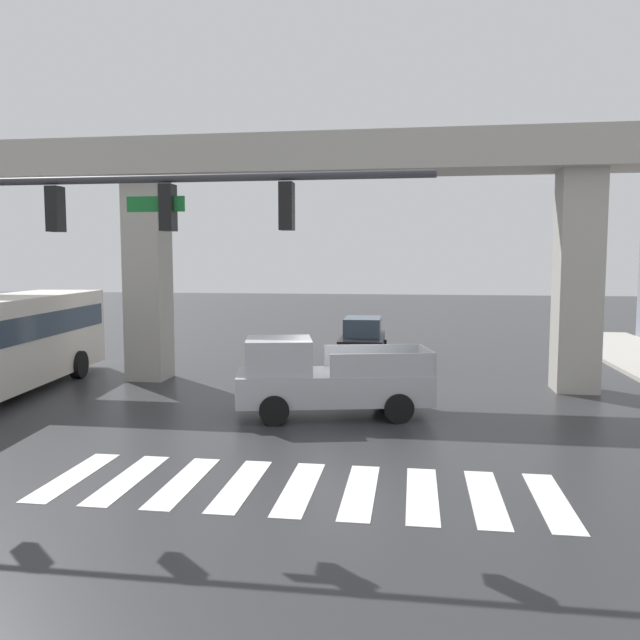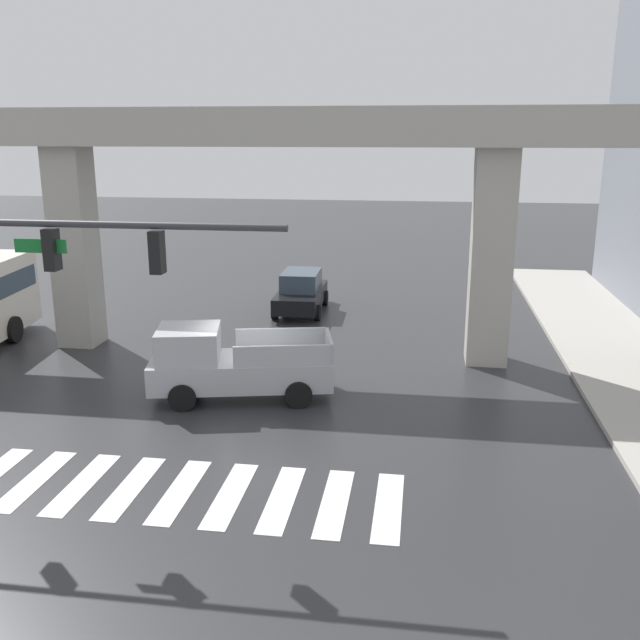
% 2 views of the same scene
% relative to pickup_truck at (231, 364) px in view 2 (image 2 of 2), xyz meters
% --- Properties ---
extents(ground_plane, '(120.00, 120.00, 0.00)m').
position_rel_pickup_truck_xyz_m(ground_plane, '(0.37, 0.57, -0.99)').
color(ground_plane, '#2D2D30').
extents(crosswalk_stripes, '(9.35, 2.80, 0.01)m').
position_rel_pickup_truck_xyz_m(crosswalk_stripes, '(0.37, -5.49, -0.98)').
color(crosswalk_stripes, silver).
rests_on(crosswalk_stripes, ground).
extents(elevated_overpass, '(57.23, 2.14, 8.11)m').
position_rel_pickup_truck_xyz_m(elevated_overpass, '(0.37, 4.41, 5.96)').
color(elevated_overpass, '#ADA89E').
rests_on(elevated_overpass, ground).
extents(pickup_truck, '(5.39, 2.95, 2.08)m').
position_rel_pickup_truck_xyz_m(pickup_truck, '(0.00, 0.00, 0.00)').
color(pickup_truck, '#A8AAAF').
rests_on(pickup_truck, ground).
extents(sedan_black, '(2.04, 4.34, 1.72)m').
position_rel_pickup_truck_xyz_m(sedan_black, '(0.26, 10.12, -0.14)').
color(sedan_black, black).
rests_on(sedan_black, ground).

